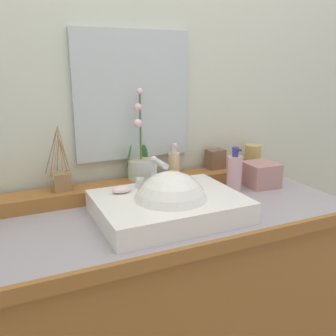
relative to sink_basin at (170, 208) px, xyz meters
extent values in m
cube|color=beige|center=(0.02, 0.46, 0.50)|extent=(2.86, 0.20, 2.72)
cube|color=#985F2A|center=(0.02, 0.06, -0.47)|extent=(1.29, 0.56, 0.80)
cube|color=#9B959F|center=(0.02, 0.06, -0.05)|extent=(1.32, 0.58, 0.04)
cube|color=#985F2A|center=(0.02, -0.23, -0.05)|extent=(1.32, 0.02, 0.04)
cube|color=#985F2A|center=(0.02, 0.28, -0.01)|extent=(1.24, 0.12, 0.05)
cube|color=white|center=(0.00, 0.01, 0.00)|extent=(0.49, 0.37, 0.07)
sphere|color=white|center=(0.00, -0.01, 0.00)|extent=(0.26, 0.26, 0.26)
cylinder|color=silver|center=(0.00, 0.14, 0.09)|extent=(0.02, 0.02, 0.10)
cylinder|color=silver|center=(0.00, 0.08, 0.14)|extent=(0.02, 0.11, 0.02)
sphere|color=silver|center=(0.00, 0.14, 0.14)|extent=(0.03, 0.03, 0.03)
cylinder|color=silver|center=(-0.06, 0.14, 0.06)|extent=(0.03, 0.03, 0.04)
cylinder|color=silver|center=(0.05, 0.14, 0.06)|extent=(0.03, 0.03, 0.04)
ellipsoid|color=silver|center=(-0.13, 0.11, 0.05)|extent=(0.07, 0.04, 0.02)
cylinder|color=silver|center=(0.01, 0.30, 0.06)|extent=(0.11, 0.11, 0.08)
cylinder|color=tan|center=(0.01, 0.30, 0.09)|extent=(0.10, 0.10, 0.01)
cylinder|color=#476B38|center=(0.01, 0.30, 0.23)|extent=(0.01, 0.01, 0.27)
ellipsoid|color=#387033|center=(-0.04, 0.31, 0.11)|extent=(0.03, 0.03, 0.10)
ellipsoid|color=#387033|center=(0.04, 0.33, 0.11)|extent=(0.04, 0.04, 0.08)
sphere|color=silver|center=(0.00, 0.29, 0.25)|extent=(0.03, 0.03, 0.03)
sphere|color=silver|center=(0.00, 0.30, 0.31)|extent=(0.03, 0.03, 0.03)
sphere|color=silver|center=(0.01, 0.30, 0.37)|extent=(0.02, 0.02, 0.02)
cylinder|color=#D5B888|center=(0.15, 0.29, 0.07)|extent=(0.05, 0.05, 0.10)
cylinder|color=silver|center=(0.15, 0.29, 0.12)|extent=(0.02, 0.02, 0.02)
cylinder|color=silver|center=(0.15, 0.29, 0.14)|extent=(0.02, 0.02, 0.02)
cylinder|color=silver|center=(0.15, 0.27, 0.15)|extent=(0.01, 0.03, 0.01)
cylinder|color=tan|center=(0.56, 0.29, 0.06)|extent=(0.07, 0.07, 0.09)
cube|color=#997048|center=(-0.31, 0.29, 0.05)|extent=(0.06, 0.06, 0.07)
cylinder|color=#9E7A4C|center=(-0.29, 0.29, 0.15)|extent=(0.04, 0.01, 0.15)
cylinder|color=#9E7A4C|center=(-0.30, 0.30, 0.15)|extent=(0.03, 0.02, 0.15)
cylinder|color=#9E7A4C|center=(-0.31, 0.31, 0.14)|extent=(0.01, 0.05, 0.13)
cylinder|color=#9E7A4C|center=(-0.33, 0.31, 0.16)|extent=(0.05, 0.06, 0.18)
cylinder|color=#9E7A4C|center=(-0.33, 0.28, 0.17)|extent=(0.05, 0.01, 0.19)
cylinder|color=#9E7A4C|center=(-0.33, 0.26, 0.15)|extent=(0.04, 0.05, 0.16)
cylinder|color=#9E7A4C|center=(-0.31, 0.27, 0.16)|extent=(0.01, 0.05, 0.17)
cylinder|color=#9E7A4C|center=(-0.29, 0.27, 0.17)|extent=(0.03, 0.03, 0.19)
cube|color=brown|center=(0.37, 0.31, 0.06)|extent=(0.08, 0.07, 0.09)
cylinder|color=#D09EA7|center=(0.35, 0.13, 0.04)|extent=(0.06, 0.06, 0.15)
cylinder|color=navy|center=(0.35, 0.13, 0.12)|extent=(0.02, 0.02, 0.02)
cylinder|color=navy|center=(0.35, 0.13, 0.14)|extent=(0.03, 0.03, 0.02)
cylinder|color=navy|center=(0.35, 0.12, 0.15)|extent=(0.01, 0.03, 0.01)
cube|color=tan|center=(0.50, 0.14, 0.02)|extent=(0.14, 0.14, 0.10)
cube|color=silver|center=(0.00, 0.35, 0.35)|extent=(0.48, 0.02, 0.50)
camera|label=1|loc=(-0.50, -1.07, 0.47)|focal=39.74mm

